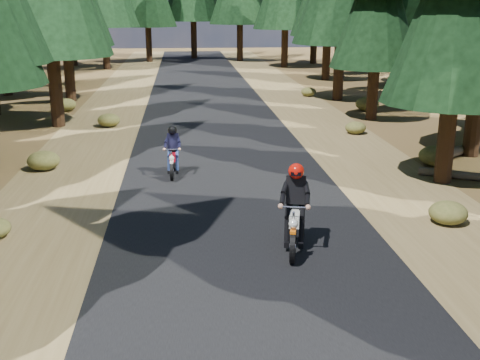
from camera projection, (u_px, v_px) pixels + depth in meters
name	position (u px, v px, depth m)	size (l,w,h in m)	color
ground	(247.00, 252.00, 12.22)	(120.00, 120.00, 0.00)	#4C3A1B
road	(228.00, 183.00, 16.99)	(6.00, 100.00, 0.01)	black
shoulder_l	(62.00, 187.00, 16.57)	(3.20, 100.00, 0.01)	brown
shoulder_r	(386.00, 178.00, 17.42)	(3.20, 100.00, 0.01)	brown
log_near	(470.00, 147.00, 20.50)	(0.32, 0.32, 5.03)	#4C4233
understory_shrubs	(261.00, 145.00, 20.31)	(15.28, 31.16, 0.66)	#474C1E
rider_lead	(295.00, 223.00, 12.17)	(1.03, 2.08, 1.78)	beige
rider_follow	(173.00, 160.00, 17.56)	(0.58, 1.65, 1.45)	maroon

